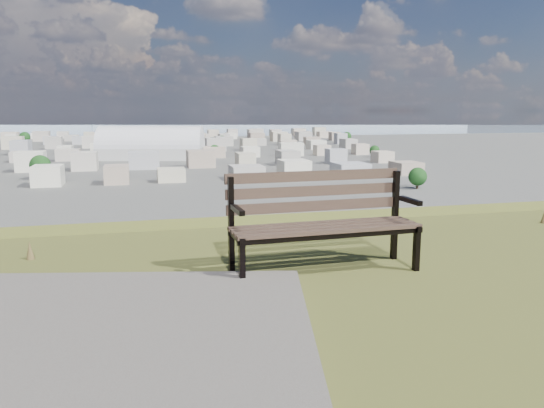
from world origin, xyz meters
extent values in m
cube|color=#49352A|center=(-1.16, 1.69, 25.43)|extent=(1.75, 0.15, 0.03)
cube|color=#49352A|center=(-1.17, 1.80, 25.43)|extent=(1.75, 0.15, 0.03)
cube|color=#49352A|center=(-1.17, 1.92, 25.43)|extent=(1.75, 0.15, 0.03)
cube|color=#49352A|center=(-1.18, 2.04, 25.43)|extent=(1.75, 0.15, 0.03)
cube|color=#49352A|center=(-1.18, 2.11, 25.58)|extent=(1.75, 0.10, 0.10)
cube|color=#49352A|center=(-1.18, 2.14, 25.72)|extent=(1.75, 0.10, 0.10)
cube|color=#49352A|center=(-1.18, 2.16, 25.86)|extent=(1.75, 0.10, 0.10)
cube|color=black|center=(-1.99, 1.63, 25.21)|extent=(0.05, 0.06, 0.43)
cube|color=black|center=(-2.01, 2.05, 25.45)|extent=(0.05, 0.06, 0.89)
cube|color=black|center=(-2.00, 1.83, 25.40)|extent=(0.07, 0.49, 0.05)
cube|color=black|center=(-2.00, 1.78, 25.64)|extent=(0.06, 0.35, 0.04)
cube|color=black|center=(-0.33, 1.70, 25.21)|extent=(0.05, 0.06, 0.43)
cube|color=black|center=(-0.34, 2.12, 25.45)|extent=(0.05, 0.06, 0.89)
cube|color=black|center=(-0.33, 1.89, 25.40)|extent=(0.07, 0.49, 0.05)
cube|color=black|center=(-0.33, 1.85, 25.64)|extent=(0.06, 0.35, 0.04)
cube|color=black|center=(-1.16, 1.68, 25.38)|extent=(1.75, 0.11, 0.04)
cube|color=black|center=(-1.18, 2.05, 25.38)|extent=(1.75, 0.11, 0.04)
cone|color=brown|center=(-3.90, 3.00, 25.09)|extent=(0.08, 0.08, 0.19)
cone|color=brown|center=(2.40, 3.20, 25.09)|extent=(0.08, 0.08, 0.18)
cube|color=beige|center=(4.77, 299.75, 3.14)|extent=(60.69, 36.78, 6.29)
cylinder|color=white|center=(4.77, 299.75, 6.29)|extent=(60.69, 36.78, 23.90)
cube|color=#C0B3A4|center=(-36.00, 200.00, 3.50)|extent=(11.00, 11.00, 7.00)
cube|color=beige|center=(-12.00, 200.00, 3.50)|extent=(11.00, 11.00, 7.00)
cube|color=#A9A9AE|center=(12.00, 200.00, 3.50)|extent=(11.00, 11.00, 7.00)
cube|color=beige|center=(36.00, 200.00, 3.50)|extent=(11.00, 11.00, 7.00)
cube|color=tan|center=(60.00, 200.00, 3.50)|extent=(11.00, 11.00, 7.00)
cube|color=beige|center=(84.00, 200.00, 3.50)|extent=(11.00, 11.00, 7.00)
cube|color=#B3ACA2|center=(108.00, 200.00, 3.50)|extent=(11.00, 11.00, 7.00)
cube|color=#A9A9AE|center=(-48.00, 250.00, 3.50)|extent=(11.00, 11.00, 7.00)
cube|color=beige|center=(-24.00, 250.00, 3.50)|extent=(11.00, 11.00, 7.00)
cube|color=tan|center=(0.00, 250.00, 3.50)|extent=(11.00, 11.00, 7.00)
cube|color=beige|center=(24.00, 250.00, 3.50)|extent=(11.00, 11.00, 7.00)
cube|color=#B3ACA2|center=(48.00, 250.00, 3.50)|extent=(11.00, 11.00, 7.00)
cube|color=silver|center=(72.00, 250.00, 3.50)|extent=(11.00, 11.00, 7.00)
cube|color=#C0B3A4|center=(96.00, 250.00, 3.50)|extent=(11.00, 11.00, 7.00)
cube|color=beige|center=(120.00, 250.00, 3.50)|extent=(11.00, 11.00, 7.00)
cube|color=beige|center=(-60.00, 300.00, 3.50)|extent=(11.00, 11.00, 7.00)
cube|color=#B3ACA2|center=(-36.00, 300.00, 3.50)|extent=(11.00, 11.00, 7.00)
cube|color=silver|center=(-12.00, 300.00, 3.50)|extent=(11.00, 11.00, 7.00)
cube|color=#C0B3A4|center=(12.00, 300.00, 3.50)|extent=(11.00, 11.00, 7.00)
cube|color=beige|center=(36.00, 300.00, 3.50)|extent=(11.00, 11.00, 7.00)
cube|color=#A9A9AE|center=(60.00, 300.00, 3.50)|extent=(11.00, 11.00, 7.00)
cube|color=beige|center=(84.00, 300.00, 3.50)|extent=(11.00, 11.00, 7.00)
cube|color=tan|center=(108.00, 300.00, 3.50)|extent=(11.00, 11.00, 7.00)
cube|color=beige|center=(132.00, 300.00, 3.50)|extent=(11.00, 11.00, 7.00)
cube|color=beige|center=(-72.00, 350.00, 3.50)|extent=(11.00, 11.00, 7.00)
cube|color=#A9A9AE|center=(-48.00, 350.00, 3.50)|extent=(11.00, 11.00, 7.00)
cube|color=beige|center=(-24.00, 350.00, 3.50)|extent=(11.00, 11.00, 7.00)
cube|color=tan|center=(0.00, 350.00, 3.50)|extent=(11.00, 11.00, 7.00)
cube|color=beige|center=(24.00, 350.00, 3.50)|extent=(11.00, 11.00, 7.00)
cube|color=#B3ACA2|center=(48.00, 350.00, 3.50)|extent=(11.00, 11.00, 7.00)
cube|color=silver|center=(72.00, 350.00, 3.50)|extent=(11.00, 11.00, 7.00)
cube|color=#C0B3A4|center=(96.00, 350.00, 3.50)|extent=(11.00, 11.00, 7.00)
cube|color=beige|center=(120.00, 350.00, 3.50)|extent=(11.00, 11.00, 7.00)
cube|color=#A9A9AE|center=(144.00, 350.00, 3.50)|extent=(11.00, 11.00, 7.00)
cube|color=#B3ACA2|center=(-84.00, 400.00, 3.50)|extent=(11.00, 11.00, 7.00)
cube|color=silver|center=(-60.00, 400.00, 3.50)|extent=(11.00, 11.00, 7.00)
cube|color=#C0B3A4|center=(-36.00, 400.00, 3.50)|extent=(11.00, 11.00, 7.00)
cube|color=beige|center=(-12.00, 400.00, 3.50)|extent=(11.00, 11.00, 7.00)
cube|color=#A9A9AE|center=(12.00, 400.00, 3.50)|extent=(11.00, 11.00, 7.00)
cube|color=beige|center=(36.00, 400.00, 3.50)|extent=(11.00, 11.00, 7.00)
cube|color=tan|center=(60.00, 400.00, 3.50)|extent=(11.00, 11.00, 7.00)
cube|color=beige|center=(84.00, 400.00, 3.50)|extent=(11.00, 11.00, 7.00)
cube|color=#B3ACA2|center=(108.00, 400.00, 3.50)|extent=(11.00, 11.00, 7.00)
cube|color=silver|center=(132.00, 400.00, 3.50)|extent=(11.00, 11.00, 7.00)
cube|color=#C0B3A4|center=(156.00, 400.00, 3.50)|extent=(11.00, 11.00, 7.00)
cube|color=tan|center=(-96.00, 450.00, 3.50)|extent=(11.00, 11.00, 7.00)
cube|color=beige|center=(-72.00, 450.00, 3.50)|extent=(11.00, 11.00, 7.00)
cube|color=#B3ACA2|center=(-48.00, 450.00, 3.50)|extent=(11.00, 11.00, 7.00)
cube|color=silver|center=(-24.00, 450.00, 3.50)|extent=(11.00, 11.00, 7.00)
cube|color=#C0B3A4|center=(0.00, 450.00, 3.50)|extent=(11.00, 11.00, 7.00)
cube|color=beige|center=(24.00, 450.00, 3.50)|extent=(11.00, 11.00, 7.00)
cube|color=#A9A9AE|center=(48.00, 450.00, 3.50)|extent=(11.00, 11.00, 7.00)
cube|color=beige|center=(72.00, 450.00, 3.50)|extent=(11.00, 11.00, 7.00)
cube|color=tan|center=(96.00, 450.00, 3.50)|extent=(11.00, 11.00, 7.00)
cube|color=beige|center=(120.00, 450.00, 3.50)|extent=(11.00, 11.00, 7.00)
cube|color=#B3ACA2|center=(144.00, 450.00, 3.50)|extent=(11.00, 11.00, 7.00)
cube|color=silver|center=(168.00, 450.00, 3.50)|extent=(11.00, 11.00, 7.00)
cube|color=beige|center=(-108.00, 500.00, 3.50)|extent=(11.00, 11.00, 7.00)
cube|color=tan|center=(-84.00, 500.00, 3.50)|extent=(11.00, 11.00, 7.00)
cube|color=beige|center=(-60.00, 500.00, 3.50)|extent=(11.00, 11.00, 7.00)
cube|color=#B3ACA2|center=(-36.00, 500.00, 3.50)|extent=(11.00, 11.00, 7.00)
cube|color=silver|center=(-12.00, 500.00, 3.50)|extent=(11.00, 11.00, 7.00)
cube|color=#C0B3A4|center=(12.00, 500.00, 3.50)|extent=(11.00, 11.00, 7.00)
cube|color=beige|center=(36.00, 500.00, 3.50)|extent=(11.00, 11.00, 7.00)
cube|color=#A9A9AE|center=(60.00, 500.00, 3.50)|extent=(11.00, 11.00, 7.00)
cube|color=beige|center=(84.00, 500.00, 3.50)|extent=(11.00, 11.00, 7.00)
cube|color=tan|center=(108.00, 500.00, 3.50)|extent=(11.00, 11.00, 7.00)
cube|color=beige|center=(132.00, 500.00, 3.50)|extent=(11.00, 11.00, 7.00)
cube|color=#B3ACA2|center=(156.00, 500.00, 3.50)|extent=(11.00, 11.00, 7.00)
cube|color=silver|center=(180.00, 500.00, 3.50)|extent=(11.00, 11.00, 7.00)
cube|color=beige|center=(-120.00, 550.00, 3.50)|extent=(11.00, 11.00, 7.00)
cube|color=tan|center=(-96.00, 550.00, 3.50)|extent=(11.00, 11.00, 7.00)
cube|color=beige|center=(-72.00, 550.00, 3.50)|extent=(11.00, 11.00, 7.00)
cube|color=#B3ACA2|center=(-48.00, 550.00, 3.50)|extent=(11.00, 11.00, 7.00)
cube|color=silver|center=(-24.00, 550.00, 3.50)|extent=(11.00, 11.00, 7.00)
cube|color=#C0B3A4|center=(0.00, 550.00, 3.50)|extent=(11.00, 11.00, 7.00)
cube|color=beige|center=(24.00, 550.00, 3.50)|extent=(11.00, 11.00, 7.00)
cube|color=#A9A9AE|center=(48.00, 550.00, 3.50)|extent=(11.00, 11.00, 7.00)
cube|color=beige|center=(72.00, 550.00, 3.50)|extent=(11.00, 11.00, 7.00)
cube|color=tan|center=(96.00, 550.00, 3.50)|extent=(11.00, 11.00, 7.00)
cube|color=beige|center=(120.00, 550.00, 3.50)|extent=(11.00, 11.00, 7.00)
cube|color=#B3ACA2|center=(144.00, 550.00, 3.50)|extent=(11.00, 11.00, 7.00)
cube|color=silver|center=(168.00, 550.00, 3.50)|extent=(11.00, 11.00, 7.00)
cube|color=#C0B3A4|center=(192.00, 550.00, 3.50)|extent=(11.00, 11.00, 7.00)
cylinder|color=#39291C|center=(90.00, 160.00, 1.05)|extent=(0.80, 0.80, 2.10)
sphere|color=black|center=(90.00, 160.00, 4.20)|extent=(6.30, 6.30, 6.30)
cylinder|color=#39291C|center=(-40.00, 220.00, 1.35)|extent=(0.80, 0.80, 2.70)
sphere|color=black|center=(-40.00, 220.00, 5.40)|extent=(8.10, 8.10, 8.10)
cylinder|color=#39291C|center=(130.00, 280.00, 0.97)|extent=(0.80, 0.80, 1.95)
sphere|color=black|center=(130.00, 280.00, 3.90)|extent=(5.85, 5.85, 5.85)
cylinder|color=#39291C|center=(60.00, 400.00, 1.12)|extent=(0.80, 0.80, 2.25)
sphere|color=black|center=(60.00, 400.00, 4.50)|extent=(6.75, 6.75, 6.75)
cylinder|color=#39291C|center=(-90.00, 460.00, 1.43)|extent=(0.80, 0.80, 2.85)
sphere|color=black|center=(-90.00, 460.00, 5.70)|extent=(8.55, 8.55, 8.55)
cylinder|color=#39291C|center=(40.00, 300.00, 1.05)|extent=(0.80, 0.80, 2.10)
sphere|color=black|center=(40.00, 300.00, 4.20)|extent=(6.30, 6.30, 6.30)
cylinder|color=#39291C|center=(170.00, 420.00, 1.27)|extent=(0.80, 0.80, 2.55)
sphere|color=black|center=(170.00, 420.00, 5.10)|extent=(7.65, 7.65, 7.65)
cube|color=gray|center=(0.00, 900.00, 0.00)|extent=(2400.00, 700.00, 0.12)
cube|color=#A3B5CA|center=(150.00, 1390.00, 22.50)|extent=(700.00, 220.00, 45.00)
cube|color=#A3B5CA|center=(650.00, 1430.00, 30.00)|extent=(500.00, 220.00, 60.00)
camera|label=1|loc=(-2.81, -2.60, 26.48)|focal=35.00mm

